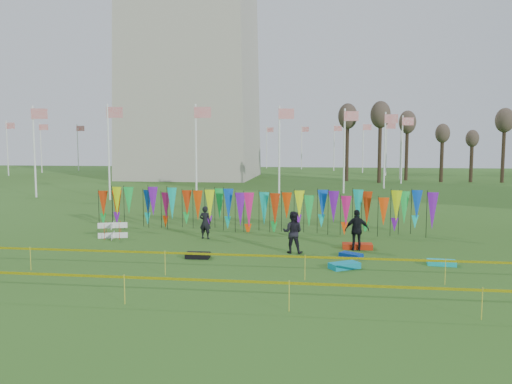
# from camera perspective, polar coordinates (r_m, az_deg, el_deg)

# --- Properties ---
(ground) EXTENTS (160.00, 160.00, 0.00)m
(ground) POSITION_cam_1_polar(r_m,az_deg,el_deg) (20.73, -2.96, -7.66)
(ground) COLOR #274A14
(ground) RESTS_ON ground
(flagpole_ring) EXTENTS (57.40, 56.16, 8.00)m
(flagpole_ring) POSITION_cam_1_polar(r_m,az_deg,el_deg) (70.11, -7.14, 4.94)
(flagpole_ring) COLOR white
(flagpole_ring) RESTS_ON ground
(banner_row) EXTENTS (18.64, 0.64, 2.21)m
(banner_row) POSITION_cam_1_polar(r_m,az_deg,el_deg) (26.96, 0.18, -1.69)
(banner_row) COLOR black
(banner_row) RESTS_ON ground
(caution_tape_near) EXTENTS (26.00, 0.02, 0.90)m
(caution_tape_near) POSITION_cam_1_polar(r_m,az_deg,el_deg) (17.96, -5.29, -7.21)
(caution_tape_near) COLOR #FAF605
(caution_tape_near) RESTS_ON ground
(caution_tape_far) EXTENTS (26.00, 0.02, 0.90)m
(caution_tape_far) POSITION_cam_1_polar(r_m,az_deg,el_deg) (14.83, -8.18, -10.00)
(caution_tape_far) COLOR #FAF605
(caution_tape_far) RESTS_ON ground
(box_kite) EXTENTS (0.73, 0.73, 0.82)m
(box_kite) POSITION_cam_1_polar(r_m,az_deg,el_deg) (26.02, -16.06, -4.24)
(box_kite) COLOR red
(box_kite) RESTS_ON ground
(person_left) EXTENTS (0.66, 0.53, 1.64)m
(person_left) POSITION_cam_1_polar(r_m,az_deg,el_deg) (25.03, -5.83, -3.47)
(person_left) COLOR black
(person_left) RESTS_ON ground
(person_mid) EXTENTS (0.94, 0.64, 1.83)m
(person_mid) POSITION_cam_1_polar(r_m,az_deg,el_deg) (21.71, 4.22, -4.60)
(person_mid) COLOR black
(person_mid) RESTS_ON ground
(person_right) EXTENTS (1.13, 0.72, 1.83)m
(person_right) POSITION_cam_1_polar(r_m,az_deg,el_deg) (22.63, 11.46, -4.29)
(person_right) COLOR black
(person_right) RESTS_ON ground
(kite_bag_turquoise) EXTENTS (1.26, 1.08, 0.23)m
(kite_bag_turquoise) POSITION_cam_1_polar(r_m,az_deg,el_deg) (19.46, 10.07, -8.28)
(kite_bag_turquoise) COLOR #0B92B0
(kite_bag_turquoise) RESTS_ON ground
(kite_bag_blue) EXTENTS (1.03, 0.92, 0.19)m
(kite_bag_blue) POSITION_cam_1_polar(r_m,az_deg,el_deg) (21.32, 10.81, -7.12)
(kite_bag_blue) COLOR #09349A
(kite_bag_blue) RESTS_ON ground
(kite_bag_red) EXTENTS (1.34, 0.64, 0.24)m
(kite_bag_red) POSITION_cam_1_polar(r_m,az_deg,el_deg) (23.11, 11.51, -6.08)
(kite_bag_red) COLOR red
(kite_bag_red) RESTS_ON ground
(kite_bag_black) EXTENTS (1.00, 0.60, 0.23)m
(kite_bag_black) POSITION_cam_1_polar(r_m,az_deg,el_deg) (21.00, -6.68, -7.20)
(kite_bag_black) COLOR black
(kite_bag_black) RESTS_ON ground
(kite_bag_teal) EXTENTS (1.11, 0.61, 0.20)m
(kite_bag_teal) POSITION_cam_1_polar(r_m,az_deg,el_deg) (20.97, 20.44, -7.57)
(kite_bag_teal) COLOR #0DC2C3
(kite_bag_teal) RESTS_ON ground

